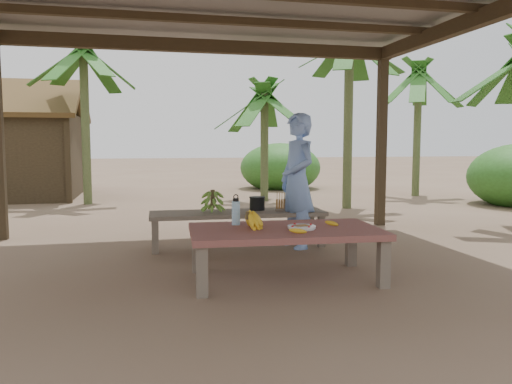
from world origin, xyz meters
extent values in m
plane|color=brown|center=(0.00, 0.00, 0.00)|extent=(80.00, 80.00, 0.00)
cube|color=black|center=(2.80, 2.30, 1.35)|extent=(0.13, 0.13, 2.70)
cube|color=black|center=(0.00, 2.30, 2.70)|extent=(5.80, 0.14, 0.18)
cube|color=black|center=(2.80, 0.00, 2.70)|extent=(0.14, 4.80, 0.18)
cube|color=brown|center=(-0.44, -0.87, 0.22)|extent=(0.11, 0.11, 0.44)
cube|color=brown|center=(1.20, -0.96, 0.22)|extent=(0.11, 0.11, 0.44)
cube|color=brown|center=(-0.39, -0.03, 0.22)|extent=(0.11, 0.11, 0.44)
cube|color=brown|center=(1.25, -0.12, 0.22)|extent=(0.11, 0.11, 0.44)
cube|color=maroon|center=(0.40, -0.50, 0.47)|extent=(1.85, 1.10, 0.06)
cube|color=brown|center=(-0.79, 0.92, 0.20)|extent=(0.08, 0.08, 0.40)
cube|color=brown|center=(1.27, 0.86, 0.20)|extent=(0.08, 0.08, 0.40)
cube|color=brown|center=(-0.77, 1.38, 0.20)|extent=(0.08, 0.08, 0.40)
cube|color=brown|center=(1.29, 1.32, 0.20)|extent=(0.08, 0.08, 0.40)
cube|color=brown|center=(0.25, 1.12, 0.42)|extent=(2.22, 0.66, 0.05)
cylinder|color=white|center=(0.54, -0.57, 0.51)|extent=(0.25, 0.25, 0.01)
cylinder|color=white|center=(0.54, -0.57, 0.52)|extent=(0.27, 0.27, 0.02)
cube|color=brown|center=(0.54, -0.57, 0.53)|extent=(0.15, 0.11, 0.02)
ellipsoid|color=yellow|center=(0.44, -0.78, 0.52)|extent=(0.17, 0.06, 0.04)
ellipsoid|color=yellow|center=(0.90, -0.44, 0.52)|extent=(0.13, 0.14, 0.04)
cylinder|color=#429AD0|center=(-0.02, -0.19, 0.62)|extent=(0.08, 0.08, 0.24)
cylinder|color=black|center=(-0.02, -0.19, 0.75)|extent=(0.06, 0.06, 0.03)
torus|color=black|center=(-0.02, -0.19, 0.78)|extent=(0.05, 0.01, 0.05)
cylinder|color=black|center=(0.52, 1.20, 0.53)|extent=(0.19, 0.19, 0.17)
imported|color=#799BE5|center=(0.97, 0.92, 0.84)|extent=(0.53, 0.69, 1.69)
cylinder|color=#596638|center=(3.10, 4.35, 1.69)|extent=(0.18, 0.18, 3.39)
cylinder|color=#596638|center=(1.79, 5.99, 1.21)|extent=(0.18, 0.18, 2.42)
cylinder|color=#596638|center=(-2.09, 6.22, 1.65)|extent=(0.18, 0.18, 3.31)
cylinder|color=#596638|center=(5.72, 6.19, 1.52)|extent=(0.18, 0.18, 3.05)
camera|label=1|loc=(-0.91, -5.02, 1.31)|focal=35.00mm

